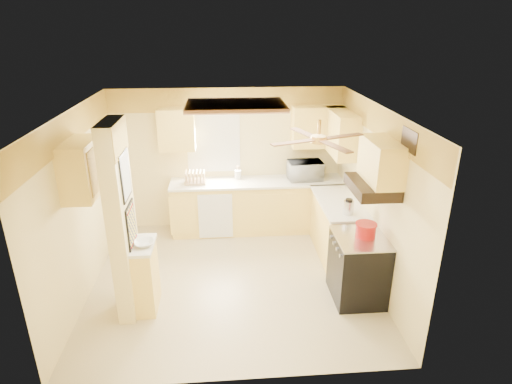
{
  "coord_description": "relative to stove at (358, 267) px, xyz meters",
  "views": [
    {
      "loc": [
        -0.09,
        -5.36,
        3.53
      ],
      "look_at": [
        0.37,
        0.35,
        1.23
      ],
      "focal_mm": 30.0,
      "sensor_mm": 36.0,
      "label": 1
    }
  ],
  "objects": [
    {
      "name": "lower_cabinets_right",
      "position": [
        0.03,
        1.15,
        -0.01
      ],
      "size": [
        0.6,
        1.4,
        0.9
      ],
      "primitive_type": "cube",
      "color": "#FFDC70",
      "rests_on": "floor"
    },
    {
      "name": "kettle",
      "position": [
        0.02,
        0.67,
        0.59
      ],
      "size": [
        0.15,
        0.15,
        0.23
      ],
      "color": "silver",
      "rests_on": "countertop_right"
    },
    {
      "name": "ledge_top",
      "position": [
        -2.8,
        0.0,
        0.46
      ],
      "size": [
        0.28,
        0.58,
        0.04
      ],
      "primitive_type": "cube",
      "color": "white",
      "rests_on": "partition_ledge"
    },
    {
      "name": "countertop_right",
      "position": [
        0.02,
        1.15,
        0.46
      ],
      "size": [
        0.64,
        1.44,
        0.04
      ],
      "primitive_type": "cube",
      "color": "white",
      "rests_on": "lower_cabinets_right"
    },
    {
      "name": "partition_ledge",
      "position": [
        -2.8,
        0.0,
        -0.01
      ],
      "size": [
        0.25,
        0.55,
        0.9
      ],
      "primitive_type": "cube",
      "color": "#FFDC70",
      "rests_on": "floor"
    },
    {
      "name": "dish_rack",
      "position": [
        -2.25,
        2.13,
        0.55
      ],
      "size": [
        0.36,
        0.26,
        0.21
      ],
      "color": "tan",
      "rests_on": "countertop_back"
    },
    {
      "name": "range_hood",
      "position": [
        0.07,
        0.0,
        1.16
      ],
      "size": [
        0.5,
        0.76,
        0.14
      ],
      "primitive_type": "cube",
      "color": "black",
      "rests_on": "upper_cab_over_stove"
    },
    {
      "name": "ceiling_fan",
      "position": [
        -0.67,
        -0.15,
        1.83
      ],
      "size": [
        1.15,
        1.15,
        0.26
      ],
      "color": "gold",
      "rests_on": "ceiling"
    },
    {
      "name": "poster_nashville",
      "position": [
        -2.91,
        0.0,
        0.74
      ],
      "size": [
        0.02,
        0.42,
        0.57
      ],
      "color": "black",
      "rests_on": "partition_column"
    },
    {
      "name": "ceiling_light_panel",
      "position": [
        -1.57,
        1.05,
        2.0
      ],
      "size": [
        1.35,
        0.95,
        0.06
      ],
      "color": "brown",
      "rests_on": "ceiling"
    },
    {
      "name": "wall_back",
      "position": [
        -1.67,
        2.45,
        0.79
      ],
      "size": [
        4.0,
        0.0,
        4.0
      ],
      "primitive_type": "plane",
      "rotation": [
        1.57,
        0.0,
        0.0
      ],
      "color": "#F1DA93",
      "rests_on": "floor"
    },
    {
      "name": "upper_cab_right",
      "position": [
        0.16,
        1.8,
        1.39
      ],
      "size": [
        0.35,
        1.0,
        0.7
      ],
      "primitive_type": "cube",
      "color": "#FFDC70",
      "rests_on": "wall_right"
    },
    {
      "name": "wall_front",
      "position": [
        -1.67,
        -1.35,
        0.79
      ],
      "size": [
        4.0,
        0.0,
        4.0
      ],
      "primitive_type": "plane",
      "rotation": [
        -1.57,
        0.0,
        0.0
      ],
      "color": "#F1DA93",
      "rests_on": "floor"
    },
    {
      "name": "microwave",
      "position": [
        -0.34,
        2.17,
        0.64
      ],
      "size": [
        0.61,
        0.44,
        0.32
      ],
      "primitive_type": "imported",
      "rotation": [
        0.0,
        0.0,
        3.22
      ],
      "color": "white",
      "rests_on": "countertop_back"
    },
    {
      "name": "ceiling",
      "position": [
        -1.67,
        0.55,
        2.04
      ],
      "size": [
        4.0,
        4.0,
        0.0
      ],
      "primitive_type": "plane",
      "rotation": [
        3.14,
        0.0,
        0.0
      ],
      "color": "white",
      "rests_on": "wall_back"
    },
    {
      "name": "poster_menu",
      "position": [
        -2.91,
        0.0,
        1.39
      ],
      "size": [
        0.02,
        0.42,
        0.57
      ],
      "color": "black",
      "rests_on": "partition_column"
    },
    {
      "name": "partition_column",
      "position": [
        -3.02,
        0.0,
        0.79
      ],
      "size": [
        0.2,
        0.7,
        2.5
      ],
      "primitive_type": "cube",
      "color": "#F1DA93",
      "rests_on": "floor"
    },
    {
      "name": "floor",
      "position": [
        -1.67,
        0.55,
        -0.46
      ],
      "size": [
        4.0,
        4.0,
        0.0
      ],
      "primitive_type": "plane",
      "color": "#C5B488",
      "rests_on": "ground"
    },
    {
      "name": "window",
      "position": [
        -1.92,
        2.44,
        1.09
      ],
      "size": [
        0.92,
        0.02,
        1.02
      ],
      "color": "white",
      "rests_on": "wall_back"
    },
    {
      "name": "utensil_crock",
      "position": [
        -1.51,
        2.3,
        0.56
      ],
      "size": [
        0.12,
        0.12,
        0.23
      ],
      "color": "white",
      "rests_on": "countertop_back"
    },
    {
      "name": "upper_cab_back_left",
      "position": [
        -2.52,
        2.27,
        1.39
      ],
      "size": [
        0.6,
        0.35,
        0.7
      ],
      "primitive_type": "cube",
      "color": "#FFDC70",
      "rests_on": "wall_back"
    },
    {
      "name": "vent_grate",
      "position": [
        0.31,
        -0.35,
        1.84
      ],
      "size": [
        0.02,
        0.4,
        0.25
      ],
      "primitive_type": "cube",
      "color": "black",
      "rests_on": "wall_right"
    },
    {
      "name": "upper_cab_back_right",
      "position": [
        -0.12,
        2.27,
        1.39
      ],
      "size": [
        0.9,
        0.35,
        0.7
      ],
      "primitive_type": "cube",
      "color": "#FFDC70",
      "rests_on": "wall_back"
    },
    {
      "name": "dishwasher_panel",
      "position": [
        -1.92,
        1.84,
        -0.03
      ],
      "size": [
        0.58,
        0.02,
        0.8
      ],
      "primitive_type": "cube",
      "color": "white",
      "rests_on": "lower_cabinets_back"
    },
    {
      "name": "wallpaper_border",
      "position": [
        -1.67,
        2.43,
        1.84
      ],
      "size": [
        4.0,
        0.02,
        0.4
      ],
      "primitive_type": "cube",
      "color": "#FFDC4B",
      "rests_on": "wall_back"
    },
    {
      "name": "wall_right",
      "position": [
        0.33,
        0.55,
        0.79
      ],
      "size": [
        0.0,
        3.8,
        3.8
      ],
      "primitive_type": "plane",
      "rotation": [
        1.57,
        0.0,
        -1.57
      ],
      "color": "#F1DA93",
      "rests_on": "floor"
    },
    {
      "name": "bowl",
      "position": [
        -2.77,
        -0.04,
        0.51
      ],
      "size": [
        0.3,
        0.3,
        0.06
      ],
      "primitive_type": "imported",
      "rotation": [
        0.0,
        0.0,
        0.26
      ],
      "color": "white",
      "rests_on": "ledge_top"
    },
    {
      "name": "lower_cabinets_back",
      "position": [
        -1.17,
        2.15,
        -0.01
      ],
      "size": [
        3.0,
        0.6,
        0.9
      ],
      "primitive_type": "cube",
      "color": "#FFDC70",
      "rests_on": "floor"
    },
    {
      "name": "stove",
      "position": [
        0.0,
        0.0,
        0.0
      ],
      "size": [
        0.68,
        0.77,
        0.92
      ],
      "color": "black",
      "rests_on": "floor"
    },
    {
      "name": "upper_cab_left_wall",
      "position": [
        -3.49,
        0.3,
        1.39
      ],
      "size": [
        0.35,
        0.75,
        0.7
      ],
      "primitive_type": "cube",
      "color": "#FFDC70",
      "rests_on": "wall_left"
    },
    {
      "name": "countertop_back",
      "position": [
        -1.17,
        2.14,
        0.46
      ],
      "size": [
        3.04,
        0.64,
        0.04
      ],
      "primitive_type": "cube",
      "color": "white",
      "rests_on": "lower_cabinets_back"
    },
    {
      "name": "dutch_oven",
      "position": [
        0.06,
        0.02,
        0.55
      ],
      "size": [
        0.28,
        0.28,
        0.19
      ],
      "color": "#A61110",
      "rests_on": "stove"
    },
    {
      "name": "upper_cab_over_stove",
      "position": [
        0.16,
        0.0,
        1.49
      ],
      "size": [
        0.35,
        0.76,
        0.52
      ],
      "primitive_type": "cube",
      "color": "#FFDC70",
      "rests_on": "wall_right"
    },
    {
      "name": "wall_left",
      "position": [
        -3.67,
        0.55,
        0.79
      ],
      "size": [
        0.0,
        3.8,
        3.8
      ],
      "primitive_type": "plane",
      "rotation": [
        1.57,
        0.0,
        1.57
      ],
      "color": "#F1DA93",
      "rests_on": "floor"
    }
  ]
}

